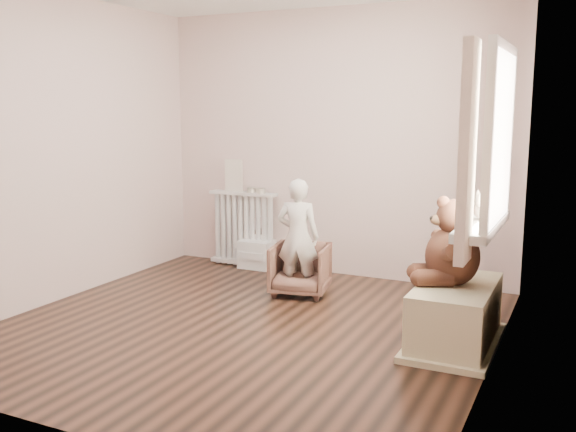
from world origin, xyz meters
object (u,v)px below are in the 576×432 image
at_px(teddy_bear, 453,251).
at_px(child, 298,237).
at_px(armchair, 300,269).
at_px(plush_cat, 483,205).
at_px(toy_bench, 455,318).
at_px(toy_vanity, 257,242).
at_px(radiator, 244,229).

bearing_deg(teddy_bear, child, 134.57).
relative_size(child, teddy_bear, 1.70).
relative_size(armchair, plush_cat, 2.16).
xyz_separation_m(armchair, plush_cat, (1.64, -0.61, 0.77)).
relative_size(child, toy_bench, 1.09).
distance_m(toy_bench, plush_cat, 0.81).
bearing_deg(plush_cat, teddy_bear, -153.29).
bearing_deg(toy_vanity, child, -41.97).
distance_m(radiator, toy_vanity, 0.21).
distance_m(toy_bench, teddy_bear, 0.47).
bearing_deg(child, teddy_bear, 146.08).
height_order(toy_vanity, child, child).
height_order(radiator, plush_cat, plush_cat).
height_order(radiator, armchair, radiator).
xyz_separation_m(toy_vanity, child, (0.81, -0.73, 0.26)).
bearing_deg(toy_vanity, radiator, 170.02).
xyz_separation_m(child, plush_cat, (1.64, -0.56, 0.47)).
xyz_separation_m(toy_bench, plush_cat, (0.14, 0.06, 0.80)).
bearing_deg(radiator, toy_vanity, -9.98).
relative_size(child, plush_cat, 4.42).
bearing_deg(child, armchair, -101.40).
xyz_separation_m(radiator, toy_bench, (2.48, -1.38, -0.19)).
height_order(child, toy_bench, child).
bearing_deg(plush_cat, toy_vanity, 164.40).
distance_m(radiator, plush_cat, 2.99).
xyz_separation_m(child, teddy_bear, (1.46, -0.60, 0.14)).
bearing_deg(radiator, child, -37.71).
xyz_separation_m(toy_vanity, teddy_bear, (2.26, -1.33, 0.40)).
height_order(radiator, toy_vanity, radiator).
distance_m(armchair, teddy_bear, 1.66).
relative_size(radiator, toy_bench, 0.83).
relative_size(armchair, child, 0.49).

